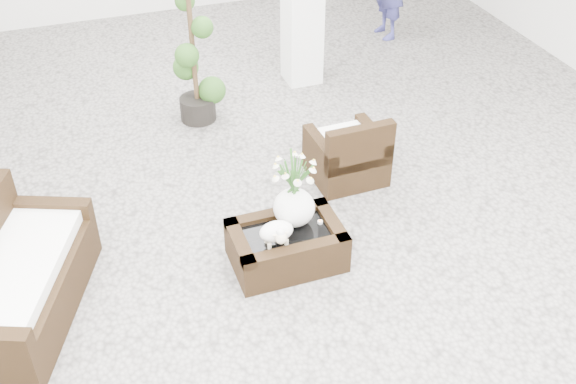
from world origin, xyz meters
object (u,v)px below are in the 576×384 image
object	(u,v)px
armchair	(347,146)
topiary	(193,51)
coffee_table	(287,247)
loveseat	(17,273)

from	to	relation	value
armchair	topiary	size ratio (longest dim) A/B	0.44
coffee_table	armchair	xyz separation A→B (m)	(0.95, 0.97, 0.20)
topiary	loveseat	bearing A→B (deg)	-128.54
loveseat	topiary	xyz separation A→B (m)	(1.91, 2.40, 0.41)
coffee_table	armchair	distance (m)	1.37
armchair	topiary	world-z (taller)	topiary
armchair	loveseat	bearing A→B (deg)	14.38
coffee_table	topiary	size ratio (longest dim) A/B	0.56
topiary	armchair	bearing A→B (deg)	-54.77
coffee_table	loveseat	world-z (taller)	loveseat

